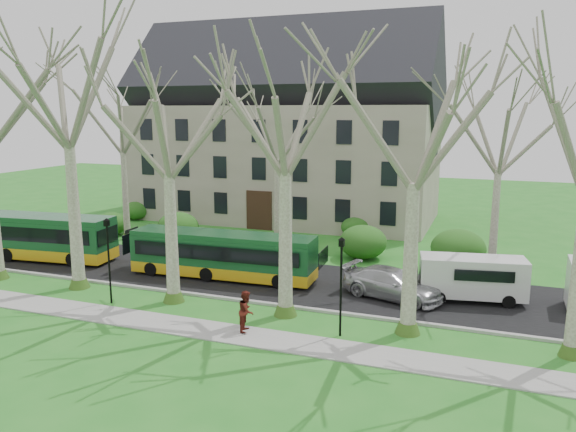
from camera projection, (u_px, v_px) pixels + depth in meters
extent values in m
plane|color=#247621|center=(226.00, 311.00, 27.35)|extent=(120.00, 120.00, 0.00)
cube|color=gray|center=(201.00, 329.00, 25.05)|extent=(70.00, 2.00, 0.06)
cube|color=black|center=(269.00, 279.00, 32.41)|extent=(80.00, 8.00, 0.06)
cube|color=#A5A39E|center=(240.00, 300.00, 28.72)|extent=(80.00, 0.25, 0.14)
cube|color=gray|center=(285.00, 162.00, 50.57)|extent=(26.00, 12.00, 10.00)
cylinder|color=black|center=(109.00, 265.00, 28.12)|extent=(0.10, 0.10, 4.00)
cube|color=black|center=(107.00, 223.00, 27.72)|extent=(0.22, 0.22, 0.30)
cylinder|color=black|center=(341.00, 292.00, 24.00)|extent=(0.10, 0.10, 4.00)
cube|color=black|center=(342.00, 243.00, 23.60)|extent=(0.22, 0.22, 0.30)
ellipsoid|color=#195317|center=(111.00, 223.00, 43.71)|extent=(2.60, 2.60, 2.00)
ellipsoid|color=#195317|center=(178.00, 228.00, 41.65)|extent=(2.60, 2.60, 2.00)
ellipsoid|color=#195317|center=(363.00, 244.00, 36.84)|extent=(2.60, 2.60, 2.00)
ellipsoid|color=#195317|center=(458.00, 252.00, 34.78)|extent=(2.60, 2.60, 2.00)
ellipsoid|color=#195317|center=(136.00, 209.00, 49.92)|extent=(2.60, 2.60, 2.00)
ellipsoid|color=#195317|center=(355.00, 224.00, 43.05)|extent=(2.60, 2.60, 2.00)
imported|color=#B3B3B8|center=(393.00, 284.00, 28.97)|extent=(5.69, 3.56, 1.54)
imported|color=#531913|center=(246.00, 311.00, 24.62)|extent=(0.87, 1.02, 1.83)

